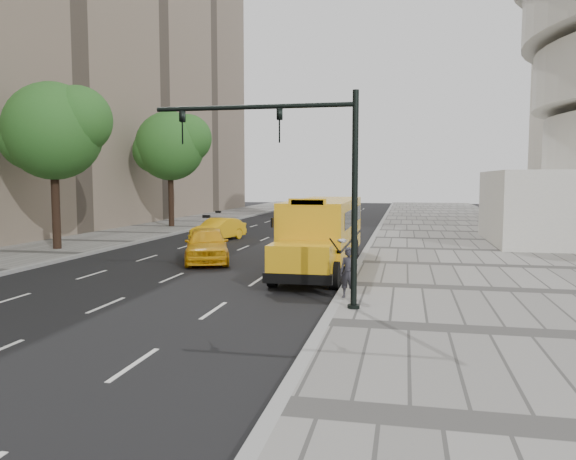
% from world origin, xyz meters
% --- Properties ---
extents(ground, '(140.00, 140.00, 0.00)m').
position_xyz_m(ground, '(0.00, 0.00, 0.00)').
color(ground, black).
rests_on(ground, ground).
extents(sidewalk_museum, '(12.00, 140.00, 0.15)m').
position_xyz_m(sidewalk_museum, '(12.00, 0.00, 0.07)').
color(sidewalk_museum, gray).
rests_on(sidewalk_museum, ground).
extents(sidewalk_far, '(6.00, 140.00, 0.15)m').
position_xyz_m(sidewalk_far, '(-11.00, 0.00, 0.07)').
color(sidewalk_far, gray).
rests_on(sidewalk_far, ground).
extents(curb_museum, '(0.30, 140.00, 0.15)m').
position_xyz_m(curb_museum, '(6.00, 0.00, 0.07)').
color(curb_museum, gray).
rests_on(curb_museum, ground).
extents(curb_far, '(0.30, 140.00, 0.15)m').
position_xyz_m(curb_far, '(-8.00, 0.00, 0.07)').
color(curb_far, gray).
rests_on(curb_far, ground).
extents(building_far, '(10.00, 80.00, 32.00)m').
position_xyz_m(building_far, '(-19.00, 10.00, 16.00)').
color(building_far, '#7F6E5D').
rests_on(building_far, ground).
extents(tree_b, '(5.84, 5.19, 9.07)m').
position_xyz_m(tree_b, '(-10.40, 1.51, 6.51)').
color(tree_b, black).
rests_on(tree_b, ground).
extents(tree_c, '(6.19, 5.50, 9.34)m').
position_xyz_m(tree_c, '(-10.40, 16.77, 6.63)').
color(tree_c, black).
rests_on(tree_c, ground).
extents(school_bus, '(2.96, 11.56, 3.19)m').
position_xyz_m(school_bus, '(4.50, -1.15, 1.76)').
color(school_bus, gold).
rests_on(school_bus, ground).
extents(taxi_near, '(3.54, 5.30, 1.68)m').
position_xyz_m(taxi_near, '(-1.11, -0.69, 0.84)').
color(taxi_near, '#F1AC10').
rests_on(taxi_near, ground).
extents(taxi_far, '(2.69, 4.57, 1.42)m').
position_xyz_m(taxi_far, '(-3.71, 8.61, 0.71)').
color(taxi_far, '#F1AC10').
rests_on(taxi_far, ground).
extents(pedestrian, '(0.65, 0.49, 1.61)m').
position_xyz_m(pedestrian, '(6.31, -8.07, 0.96)').
color(pedestrian, '#2A2930').
rests_on(pedestrian, sidewalk_museum).
extents(traffic_signal, '(6.18, 0.36, 6.40)m').
position_xyz_m(traffic_signal, '(5.19, -9.48, 4.09)').
color(traffic_signal, black).
rests_on(traffic_signal, ground).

